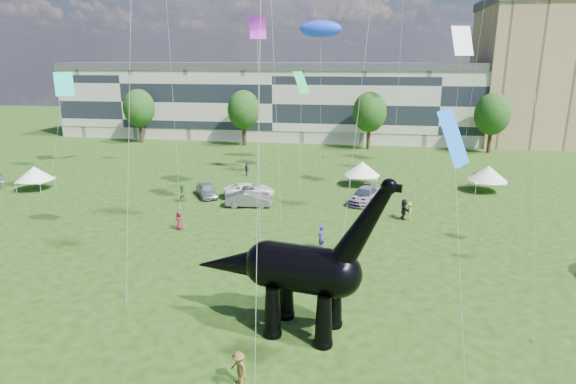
# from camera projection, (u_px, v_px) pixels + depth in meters

# --- Properties ---
(ground) EXTENTS (220.00, 220.00, 0.00)m
(ground) POSITION_uv_depth(u_px,v_px,m) (215.00, 315.00, 26.56)
(ground) COLOR #16330C
(ground) RESTS_ON ground
(terrace_row) EXTENTS (78.00, 11.00, 12.00)m
(terrace_row) POSITION_uv_depth(u_px,v_px,m) (278.00, 104.00, 85.18)
(terrace_row) COLOR beige
(terrace_row) RESTS_ON ground
(apartment_block) EXTENTS (28.00, 18.00, 22.00)m
(apartment_block) POSITION_uv_depth(u_px,v_px,m) (568.00, 76.00, 79.08)
(apartment_block) COLOR tan
(apartment_block) RESTS_ON ground
(tree_far_left) EXTENTS (5.20, 5.20, 9.44)m
(tree_far_left) POSITION_uv_depth(u_px,v_px,m) (139.00, 105.00, 80.04)
(tree_far_left) COLOR #382314
(tree_far_left) RESTS_ON ground
(tree_mid_left) EXTENTS (5.20, 5.20, 9.44)m
(tree_mid_left) POSITION_uv_depth(u_px,v_px,m) (244.00, 107.00, 77.18)
(tree_mid_left) COLOR #382314
(tree_mid_left) RESTS_ON ground
(tree_mid_right) EXTENTS (5.20, 5.20, 9.44)m
(tree_mid_right) POSITION_uv_depth(u_px,v_px,m) (370.00, 109.00, 74.00)
(tree_mid_right) COLOR #382314
(tree_mid_right) RESTS_ON ground
(tree_far_right) EXTENTS (5.20, 5.20, 9.44)m
(tree_far_right) POSITION_uv_depth(u_px,v_px,m) (493.00, 111.00, 71.15)
(tree_far_right) COLOR #382314
(tree_far_right) RESTS_ON ground
(dinosaur_sculpture) EXTENTS (10.83, 3.78, 8.82)m
(dinosaur_sculpture) POSITION_uv_depth(u_px,v_px,m) (295.00, 270.00, 24.31)
(dinosaur_sculpture) COLOR black
(dinosaur_sculpture) RESTS_ON ground
(car_silver) EXTENTS (3.56, 4.45, 1.42)m
(car_silver) POSITION_uv_depth(u_px,v_px,m) (207.00, 190.00, 49.26)
(car_silver) COLOR #B5B7BB
(car_silver) RESTS_ON ground
(car_grey) EXTENTS (4.56, 2.15, 1.44)m
(car_grey) POSITION_uv_depth(u_px,v_px,m) (249.00, 199.00, 45.90)
(car_grey) COLOR slate
(car_grey) RESTS_ON ground
(car_white) EXTENTS (5.66, 3.86, 1.44)m
(car_white) POSITION_uv_depth(u_px,v_px,m) (249.00, 190.00, 49.18)
(car_white) COLOR white
(car_white) RESTS_ON ground
(car_dark) EXTENTS (3.52, 5.47, 1.48)m
(car_dark) POSITION_uv_depth(u_px,v_px,m) (365.00, 195.00, 47.21)
(car_dark) COLOR #595960
(car_dark) RESTS_ON ground
(gazebo_near) EXTENTS (4.32, 4.32, 2.72)m
(gazebo_near) POSITION_uv_depth(u_px,v_px,m) (362.00, 169.00, 53.39)
(gazebo_near) COLOR white
(gazebo_near) RESTS_ON ground
(gazebo_far) EXTENTS (4.15, 4.15, 2.80)m
(gazebo_far) POSITION_uv_depth(u_px,v_px,m) (488.00, 173.00, 50.90)
(gazebo_far) COLOR silver
(gazebo_far) RESTS_ON ground
(gazebo_left) EXTENTS (3.92, 3.92, 2.59)m
(gazebo_left) POSITION_uv_depth(u_px,v_px,m) (35.00, 174.00, 51.53)
(gazebo_left) COLOR white
(gazebo_left) RESTS_ON ground
(visitors) EXTENTS (51.94, 38.92, 1.85)m
(visitors) POSITION_uv_depth(u_px,v_px,m) (236.00, 209.00, 42.57)
(visitors) COLOR #305F78
(visitors) RESTS_ON ground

